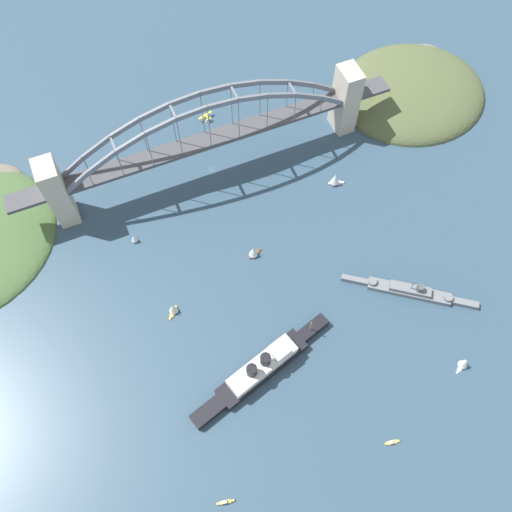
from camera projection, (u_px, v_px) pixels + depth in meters
name	position (u px, v px, depth m)	size (l,w,h in m)	color
ground_plane	(211.00, 168.00, 379.64)	(1400.00, 1400.00, 0.00)	#334C60
harbor_arch_bridge	(208.00, 141.00, 354.55)	(260.82, 18.37, 66.47)	#BCB29E
headland_west_shore	(411.00, 92.00, 413.70)	(112.47, 101.80, 28.74)	#515B38
ocean_liner	(262.00, 368.00, 306.80)	(94.02, 34.74, 18.96)	black
naval_cruiser	(410.00, 291.00, 332.29)	(69.29, 52.10, 16.42)	slate
seaplane_taxiing_near_bridge	(206.00, 117.00, 399.20)	(11.53, 7.83, 4.90)	#B7B7B2
small_boat_1	(253.00, 252.00, 342.96)	(9.93, 7.13, 9.95)	brown
small_boat_2	(173.00, 309.00, 325.18)	(8.40, 8.48, 8.92)	gold
small_boat_3	(335.00, 179.00, 368.90)	(10.49, 7.32, 11.12)	silver
small_boat_4	(225.00, 502.00, 278.23)	(9.32, 2.88, 2.67)	gold
small_boat_5	(464.00, 363.00, 308.78)	(9.41, 7.43, 10.33)	silver
small_boat_6	(134.00, 238.00, 348.77)	(5.55, 6.80, 7.92)	#234C8C
small_boat_7	(392.00, 442.00, 292.24)	(8.17, 2.90, 2.25)	gold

